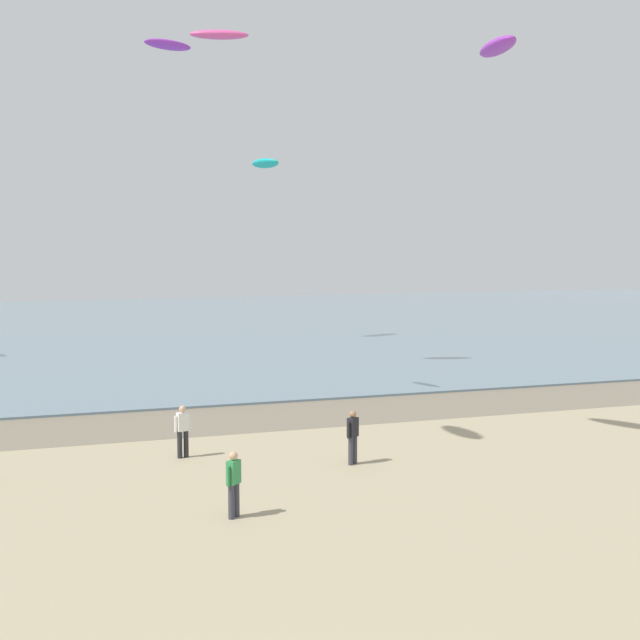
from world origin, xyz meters
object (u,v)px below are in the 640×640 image
at_px(kite_aloft_2, 265,163).
at_px(person_by_waterline, 353,435).
at_px(person_far_down_beach, 234,482).
at_px(person_right_flank, 183,430).
at_px(kite_aloft_0, 168,45).
at_px(kite_aloft_3, 497,47).
at_px(kite_aloft_4, 219,35).

bearing_deg(kite_aloft_2, person_by_waterline, -19.65).
height_order(person_by_waterline, person_far_down_beach, same).
distance_m(person_right_flank, kite_aloft_2, 14.03).
distance_m(kite_aloft_0, kite_aloft_2, 22.26).
bearing_deg(person_by_waterline, kite_aloft_2, 88.69).
bearing_deg(kite_aloft_0, person_right_flank, -118.37).
bearing_deg(person_far_down_beach, kite_aloft_2, 72.20).
distance_m(kite_aloft_2, kite_aloft_3, 10.97).
bearing_deg(kite_aloft_3, kite_aloft_4, 51.43).
height_order(kite_aloft_3, kite_aloft_4, kite_aloft_4).
xyz_separation_m(person_by_waterline, kite_aloft_3, (9.46, 7.94, 14.24)).
xyz_separation_m(kite_aloft_2, kite_aloft_4, (-0.38, 7.51, 7.08)).
height_order(person_far_down_beach, kite_aloft_3, kite_aloft_3).
distance_m(person_far_down_beach, kite_aloft_2, 18.76).
relative_size(person_far_down_beach, kite_aloft_4, 0.57).
height_order(person_far_down_beach, kite_aloft_0, kite_aloft_0).
height_order(person_right_flank, kite_aloft_0, kite_aloft_0).
distance_m(kite_aloft_2, kite_aloft_4, 10.32).
xyz_separation_m(person_by_waterline, kite_aloft_4, (-0.12, 19.01, 16.51)).
bearing_deg(kite_aloft_3, person_by_waterline, 140.61).
bearing_deg(person_by_waterline, kite_aloft_0, 91.45).
relative_size(person_by_waterline, kite_aloft_4, 0.57).
distance_m(person_right_flank, person_far_down_beach, 6.45).
relative_size(kite_aloft_3, kite_aloft_4, 1.14).
xyz_separation_m(person_by_waterline, kite_aloft_2, (0.26, 11.51, 9.43)).
relative_size(person_right_flank, kite_aloft_2, 0.90).
bearing_deg(person_far_down_beach, kite_aloft_0, 83.77).
bearing_deg(kite_aloft_4, person_by_waterline, 103.85).
xyz_separation_m(kite_aloft_3, kite_aloft_4, (-9.57, 11.07, 2.27)).
bearing_deg(person_far_down_beach, person_right_flank, 92.03).
bearing_deg(kite_aloft_0, kite_aloft_4, -107.25).
xyz_separation_m(person_right_flank, kite_aloft_3, (14.38, 5.43, 14.24)).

